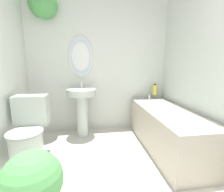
# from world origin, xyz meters

# --- Properties ---
(wall_back) EXTENTS (2.52, 0.42, 2.40)m
(wall_back) POSITION_xyz_m (-0.15, 2.48, 1.36)
(wall_back) COLOR silver
(wall_back) RESTS_ON ground_plane
(wall_right) EXTENTS (0.06, 2.60, 2.40)m
(wall_right) POSITION_xyz_m (1.23, 1.24, 1.20)
(wall_right) COLOR silver
(wall_right) RESTS_ON ground_plane
(toilet) EXTENTS (0.41, 0.59, 0.80)m
(toilet) POSITION_xyz_m (-0.94, 1.55, 0.36)
(toilet) COLOR #B2BCB2
(toilet) RESTS_ON ground_plane
(pedestal_sink) EXTENTS (0.47, 0.47, 0.90)m
(pedestal_sink) POSITION_xyz_m (-0.32, 2.20, 0.55)
(pedestal_sink) COLOR #B2BCB2
(pedestal_sink) RESTS_ON ground_plane
(bathtub) EXTENTS (0.61, 1.61, 0.64)m
(bathtub) POSITION_xyz_m (0.88, 1.62, 0.30)
(bathtub) COLOR #B2A893
(bathtub) RESTS_ON ground_plane
(shampoo_bottle) EXTENTS (0.08, 0.08, 0.20)m
(shampoo_bottle) POSITION_xyz_m (0.99, 2.35, 0.74)
(shampoo_bottle) COLOR gold
(shampoo_bottle) RESTS_ON bathtub
(potted_plant) EXTENTS (0.44, 0.44, 0.59)m
(potted_plant) POSITION_xyz_m (-0.63, 0.69, 0.34)
(potted_plant) COLOR #9E6042
(potted_plant) RESTS_ON ground_plane
(bath_mat) EXTENTS (0.56, 0.40, 0.02)m
(bath_mat) POSITION_xyz_m (-0.32, 1.59, 0.01)
(bath_mat) COLOR silver
(bath_mat) RESTS_ON ground_plane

